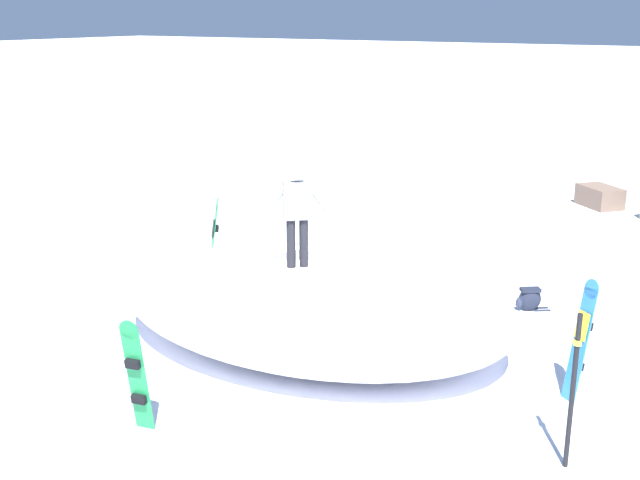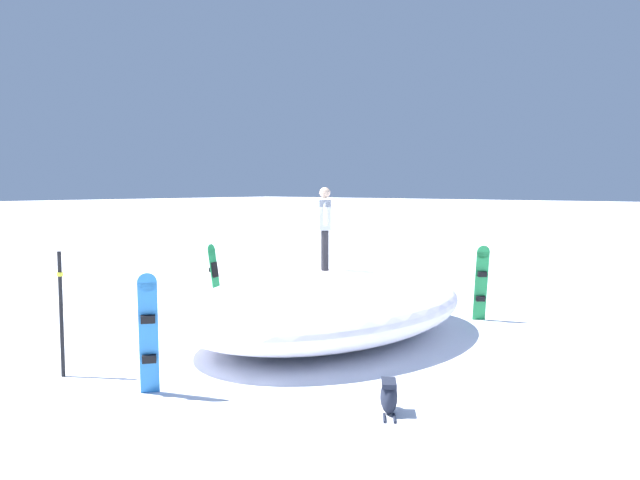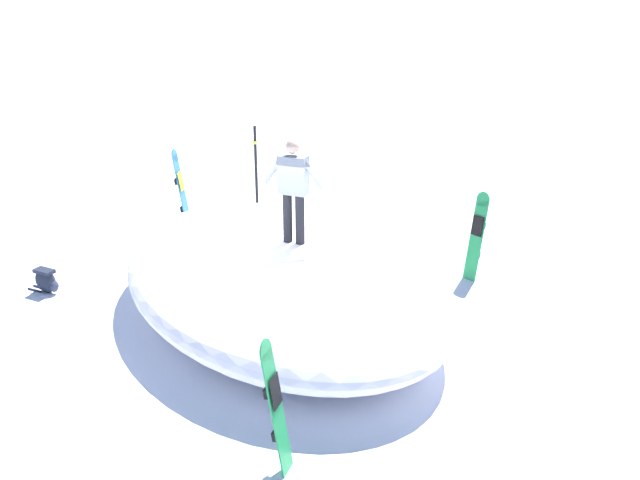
% 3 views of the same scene
% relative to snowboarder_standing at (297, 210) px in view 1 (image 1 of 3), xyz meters
% --- Properties ---
extents(ground, '(240.00, 240.00, 0.00)m').
position_rel_snowboarder_standing_xyz_m(ground, '(0.09, -0.72, -2.19)').
color(ground, white).
extents(snow_mound, '(6.78, 4.70, 1.28)m').
position_rel_snowboarder_standing_xyz_m(snow_mound, '(-0.13, -0.17, -1.55)').
color(snow_mound, white).
rests_on(snow_mound, ground).
extents(snowboarder_standing, '(0.79, 0.71, 1.59)m').
position_rel_snowboarder_standing_xyz_m(snowboarder_standing, '(0.00, 0.00, 0.00)').
color(snowboarder_standing, black).
rests_on(snowboarder_standing, snow_mound).
extents(snowboard_primary_upright, '(0.31, 0.30, 1.57)m').
position_rel_snowboarder_standing_xyz_m(snowboard_primary_upright, '(0.16, 3.42, -1.38)').
color(snowboard_primary_upright, '#1E8C47').
rests_on(snowboard_primary_upright, ground).
extents(snowboard_secondary_upright, '(0.36, 0.36, 1.73)m').
position_rel_snowboarder_standing_xyz_m(snowboard_secondary_upright, '(-4.30, -0.38, -1.29)').
color(snowboard_secondary_upright, '#2672BF').
rests_on(snowboard_secondary_upright, ground).
extents(snowboard_tertiary_upright, '(0.39, 0.39, 1.65)m').
position_rel_snowboarder_standing_xyz_m(snowboard_tertiary_upright, '(3.13, -1.78, -1.33)').
color(snowboard_tertiary_upright, '#1E8C47').
rests_on(snowboard_tertiary_upright, ground).
extents(backpack_near, '(0.59, 0.49, 0.43)m').
position_rel_snowboarder_standing_xyz_m(backpack_near, '(-2.75, -3.30, -1.97)').
color(backpack_near, '#1E2333').
rests_on(backpack_near, ground).
extents(trail_marker_pole, '(0.10, 0.10, 1.92)m').
position_rel_snowboarder_standing_xyz_m(trail_marker_pole, '(-4.63, 1.37, -1.18)').
color(trail_marker_pole, black).
rests_on(trail_marker_pole, ground).
extents(rock_outcrop, '(3.21, 1.89, 0.66)m').
position_rel_snowboarder_standing_xyz_m(rock_outcrop, '(-3.08, -11.64, -1.88)').
color(rock_outcrop, '#5C654A').
rests_on(rock_outcrop, ground).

